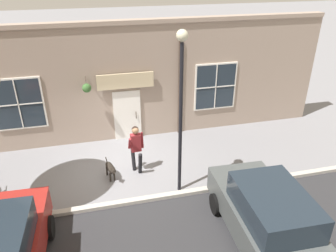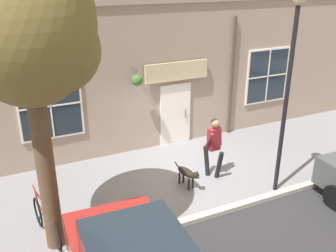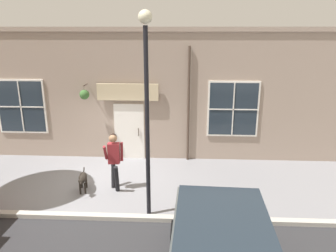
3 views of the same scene
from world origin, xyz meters
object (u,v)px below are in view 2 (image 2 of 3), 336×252
(pedestrian_walking, at_px, (214,142))
(street_tree_by_curb, at_px, (31,31))
(dog_on_leash, at_px, (188,173))
(leaning_bicycle, at_px, (46,221))
(street_lamp, at_px, (290,70))

(pedestrian_walking, relative_size, street_tree_by_curb, 0.29)
(dog_on_leash, height_order, leaning_bicycle, leaning_bicycle)
(leaning_bicycle, height_order, street_lamp, street_lamp)
(pedestrian_walking, height_order, leaning_bicycle, pedestrian_walking)
(leaning_bicycle, bearing_deg, pedestrian_walking, 98.20)
(street_tree_by_curb, height_order, street_lamp, street_tree_by_curb)
(pedestrian_walking, xyz_separation_m, street_lamp, (1.35, 1.17, 2.24))
(leaning_bicycle, distance_m, street_lamp, 6.63)
(dog_on_leash, height_order, street_lamp, street_lamp)
(dog_on_leash, bearing_deg, leaning_bicycle, -82.98)
(leaning_bicycle, relative_size, street_lamp, 0.33)
(leaning_bicycle, bearing_deg, dog_on_leash, 97.02)
(leaning_bicycle, bearing_deg, street_tree_by_curb, 23.61)
(street_lamp, bearing_deg, pedestrian_walking, -138.97)
(street_tree_by_curb, relative_size, leaning_bicycle, 3.60)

